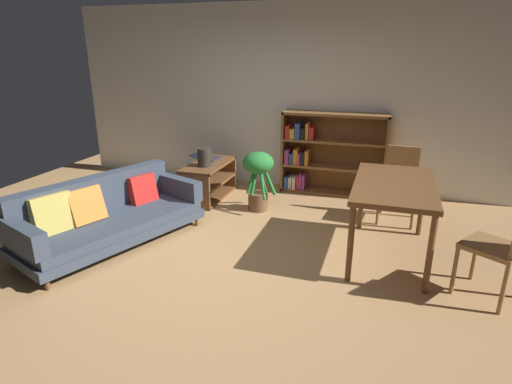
{
  "coord_description": "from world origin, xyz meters",
  "views": [
    {
      "loc": [
        1.57,
        -3.49,
        2.04
      ],
      "look_at": [
        0.35,
        0.29,
        0.67
      ],
      "focal_mm": 29.22,
      "sensor_mm": 36.0,
      "label": 1
    }
  ],
  "objects_px": {
    "fabric_couch": "(105,215)",
    "dining_chair_near": "(503,245)",
    "potted_floor_plant": "(258,173)",
    "bookshelf": "(326,154)",
    "media_console": "(209,181)",
    "dining_chair_far": "(400,179)",
    "dining_table": "(394,191)",
    "open_laptop": "(208,157)",
    "desk_speaker": "(204,157)"
  },
  "relations": [
    {
      "from": "potted_floor_plant",
      "to": "open_laptop",
      "type": "bearing_deg",
      "value": 152.44
    },
    {
      "from": "dining_chair_near",
      "to": "dining_chair_far",
      "type": "bearing_deg",
      "value": 116.0
    },
    {
      "from": "potted_floor_plant",
      "to": "bookshelf",
      "type": "distance_m",
      "value": 1.26
    },
    {
      "from": "dining_chair_far",
      "to": "dining_chair_near",
      "type": "bearing_deg",
      "value": -64.0
    },
    {
      "from": "bookshelf",
      "to": "desk_speaker",
      "type": "bearing_deg",
      "value": -148.36
    },
    {
      "from": "dining_chair_far",
      "to": "fabric_couch",
      "type": "bearing_deg",
      "value": -150.87
    },
    {
      "from": "media_console",
      "to": "dining_table",
      "type": "xyz_separation_m",
      "value": [
        2.5,
        -1.08,
        0.45
      ]
    },
    {
      "from": "fabric_couch",
      "to": "potted_floor_plant",
      "type": "distance_m",
      "value": 1.96
    },
    {
      "from": "fabric_couch",
      "to": "dining_table",
      "type": "relative_size",
      "value": 1.56
    },
    {
      "from": "fabric_couch",
      "to": "desk_speaker",
      "type": "xyz_separation_m",
      "value": [
        0.49,
        1.55,
        0.31
      ]
    },
    {
      "from": "media_console",
      "to": "bookshelf",
      "type": "xyz_separation_m",
      "value": [
        1.54,
        0.79,
        0.33
      ]
    },
    {
      "from": "fabric_couch",
      "to": "potted_floor_plant",
      "type": "relative_size",
      "value": 2.72
    },
    {
      "from": "open_laptop",
      "to": "bookshelf",
      "type": "distance_m",
      "value": 1.74
    },
    {
      "from": "fabric_couch",
      "to": "open_laptop",
      "type": "height_order",
      "value": "fabric_couch"
    },
    {
      "from": "desk_speaker",
      "to": "dining_chair_far",
      "type": "xyz_separation_m",
      "value": [
        2.57,
        0.15,
        -0.12
      ]
    },
    {
      "from": "potted_floor_plant",
      "to": "dining_chair_near",
      "type": "relative_size",
      "value": 0.88
    },
    {
      "from": "fabric_couch",
      "to": "dining_table",
      "type": "distance_m",
      "value": 3.06
    },
    {
      "from": "fabric_couch",
      "to": "potted_floor_plant",
      "type": "xyz_separation_m",
      "value": [
        1.29,
        1.46,
        0.18
      ]
    },
    {
      "from": "potted_floor_plant",
      "to": "dining_table",
      "type": "bearing_deg",
      "value": -26.35
    },
    {
      "from": "media_console",
      "to": "dining_table",
      "type": "relative_size",
      "value": 0.73
    },
    {
      "from": "potted_floor_plant",
      "to": "dining_chair_near",
      "type": "bearing_deg",
      "value": -28.67
    },
    {
      "from": "potted_floor_plant",
      "to": "desk_speaker",
      "type": "bearing_deg",
      "value": 173.26
    },
    {
      "from": "open_laptop",
      "to": "dining_chair_near",
      "type": "bearing_deg",
      "value": -28.38
    },
    {
      "from": "bookshelf",
      "to": "dining_chair_far",
      "type": "bearing_deg",
      "value": -37.19
    },
    {
      "from": "open_laptop",
      "to": "dining_chair_near",
      "type": "relative_size",
      "value": 0.49
    },
    {
      "from": "dining_chair_near",
      "to": "dining_table",
      "type": "bearing_deg",
      "value": 147.2
    },
    {
      "from": "media_console",
      "to": "dining_chair_near",
      "type": "xyz_separation_m",
      "value": [
        3.39,
        -1.65,
        0.26
      ]
    },
    {
      "from": "open_laptop",
      "to": "dining_chair_far",
      "type": "distance_m",
      "value": 2.7
    },
    {
      "from": "potted_floor_plant",
      "to": "dining_chair_far",
      "type": "xyz_separation_m",
      "value": [
        1.76,
        0.24,
        0.01
      ]
    },
    {
      "from": "dining_chair_far",
      "to": "bookshelf",
      "type": "xyz_separation_m",
      "value": [
        -1.04,
        0.79,
        0.07
      ]
    },
    {
      "from": "open_laptop",
      "to": "potted_floor_plant",
      "type": "height_order",
      "value": "potted_floor_plant"
    },
    {
      "from": "media_console",
      "to": "dining_table",
      "type": "distance_m",
      "value": 2.76
    },
    {
      "from": "dining_chair_near",
      "to": "bookshelf",
      "type": "height_order",
      "value": "bookshelf"
    },
    {
      "from": "dining_table",
      "to": "bookshelf",
      "type": "distance_m",
      "value": 2.1
    },
    {
      "from": "media_console",
      "to": "dining_chair_near",
      "type": "distance_m",
      "value": 3.78
    },
    {
      "from": "desk_speaker",
      "to": "dining_chair_far",
      "type": "bearing_deg",
      "value": 3.3
    },
    {
      "from": "dining_table",
      "to": "bookshelf",
      "type": "bearing_deg",
      "value": 117.22
    },
    {
      "from": "desk_speaker",
      "to": "dining_table",
      "type": "height_order",
      "value": "dining_table"
    },
    {
      "from": "media_console",
      "to": "open_laptop",
      "type": "relative_size",
      "value": 2.29
    },
    {
      "from": "fabric_couch",
      "to": "dining_table",
      "type": "bearing_deg",
      "value": 11.93
    },
    {
      "from": "desk_speaker",
      "to": "dining_chair_far",
      "type": "distance_m",
      "value": 2.57
    },
    {
      "from": "dining_table",
      "to": "bookshelf",
      "type": "height_order",
      "value": "bookshelf"
    },
    {
      "from": "desk_speaker",
      "to": "bookshelf",
      "type": "xyz_separation_m",
      "value": [
        1.52,
        0.94,
        -0.05
      ]
    },
    {
      "from": "desk_speaker",
      "to": "potted_floor_plant",
      "type": "relative_size",
      "value": 0.32
    },
    {
      "from": "fabric_couch",
      "to": "dining_chair_near",
      "type": "distance_m",
      "value": 3.86
    },
    {
      "from": "media_console",
      "to": "dining_table",
      "type": "bearing_deg",
      "value": -23.31
    },
    {
      "from": "fabric_couch",
      "to": "bookshelf",
      "type": "height_order",
      "value": "bookshelf"
    },
    {
      "from": "potted_floor_plant",
      "to": "bookshelf",
      "type": "relative_size",
      "value": 0.53
    },
    {
      "from": "open_laptop",
      "to": "dining_chair_far",
      "type": "relative_size",
      "value": 0.49
    },
    {
      "from": "dining_chair_far",
      "to": "bookshelf",
      "type": "distance_m",
      "value": 1.31
    }
  ]
}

